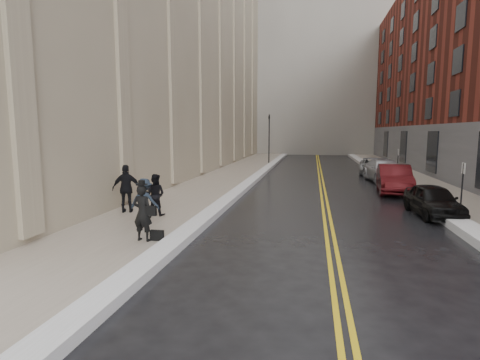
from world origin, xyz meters
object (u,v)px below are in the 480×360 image
at_px(car_maroon, 394,179).
at_px(pedestrian_main, 143,213).
at_px(pedestrian_b, 145,201).
at_px(car_silver_far, 373,166).
at_px(pedestrian_c, 127,189).
at_px(car_silver_near, 385,171).
at_px(car_black, 433,200).
at_px(pedestrian_a, 155,195).

height_order(car_maroon, pedestrian_main, pedestrian_main).
bearing_deg(pedestrian_b, car_silver_far, -119.22).
relative_size(pedestrian_main, pedestrian_c, 0.88).
distance_m(car_silver_far, pedestrian_main, 24.12).
xyz_separation_m(car_silver_near, pedestrian_main, (-9.99, -16.81, 0.25)).
height_order(car_black, car_silver_far, car_silver_far).
distance_m(car_maroon, car_silver_near, 4.76).
bearing_deg(pedestrian_b, car_black, -160.18).
relative_size(pedestrian_main, pedestrian_a, 1.05).
relative_size(car_maroon, pedestrian_a, 2.91).
bearing_deg(pedestrian_b, car_maroon, -137.00).
height_order(car_silver_far, pedestrian_c, pedestrian_c).
distance_m(car_black, pedestrian_a, 11.40).
bearing_deg(pedestrian_main, car_maroon, -121.65).
bearing_deg(pedestrian_main, pedestrian_c, -49.28).
height_order(pedestrian_a, pedestrian_c, pedestrian_c).
distance_m(car_black, pedestrian_c, 12.69).
bearing_deg(pedestrian_b, car_silver_near, -126.95).
xyz_separation_m(pedestrian_b, pedestrian_c, (-1.57, 1.66, 0.16)).
distance_m(car_silver_near, pedestrian_main, 19.55).
bearing_deg(car_black, car_silver_far, 86.15).
distance_m(car_silver_near, pedestrian_c, 18.09).
height_order(pedestrian_main, pedestrian_a, pedestrian_main).
distance_m(car_maroon, pedestrian_b, 14.55).
distance_m(car_maroon, car_silver_far, 9.89).
bearing_deg(pedestrian_main, car_silver_far, -107.47).
distance_m(car_silver_near, pedestrian_a, 17.40).
bearing_deg(car_silver_far, pedestrian_b, -111.39).
xyz_separation_m(pedestrian_a, pedestrian_b, (0.18, -1.34, -0.01)).
xyz_separation_m(car_black, car_maroon, (-0.34, 5.98, 0.15)).
bearing_deg(pedestrian_a, car_silver_near, -125.81).
bearing_deg(car_maroon, car_silver_far, 93.70).
height_order(car_black, pedestrian_c, pedestrian_c).
height_order(car_silver_far, pedestrian_a, pedestrian_a).
xyz_separation_m(pedestrian_a, pedestrian_c, (-1.39, 0.32, 0.16)).
xyz_separation_m(pedestrian_main, pedestrian_c, (-2.47, 3.70, 0.12)).
bearing_deg(car_silver_near, pedestrian_a, -135.45).
height_order(car_silver_near, pedestrian_b, pedestrian_b).
xyz_separation_m(car_black, car_silver_far, (0.00, 15.87, 0.00)).
relative_size(pedestrian_b, pedestrian_c, 0.83).
height_order(car_black, pedestrian_main, pedestrian_main).
relative_size(car_maroon, pedestrian_main, 2.78).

